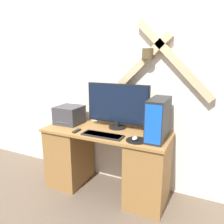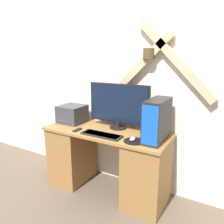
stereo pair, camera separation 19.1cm
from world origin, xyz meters
The scene contains 10 objects.
ground_plane centered at (0.00, 0.00, 0.00)m, with size 12.00×12.00×0.00m, color brown.
wall_back centered at (0.01, 0.61, 1.35)m, with size 6.40×0.18×2.70m.
desk centered at (0.00, 0.28, 0.39)m, with size 1.43×0.56×0.75m.
monitor centered at (0.08, 0.42, 1.02)m, with size 0.74×0.19×0.51m.
keyboard centered at (0.05, 0.11, 0.76)m, with size 0.45×0.15×0.02m.
mousepad centered at (0.41, 0.14, 0.75)m, with size 0.22×0.22×0.00m.
mouse centered at (0.39, 0.14, 0.77)m, with size 0.05×0.08×0.04m.
computer_tower centered at (0.58, 0.27, 0.96)m, with size 0.17×0.41×0.41m.
printer centered at (-0.53, 0.34, 0.86)m, with size 0.30×0.30×0.22m.
remote_control centered at (-0.28, 0.11, 0.76)m, with size 0.04×0.12×0.02m.
Camera 1 is at (1.04, -1.79, 1.55)m, focal length 35.00 mm.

